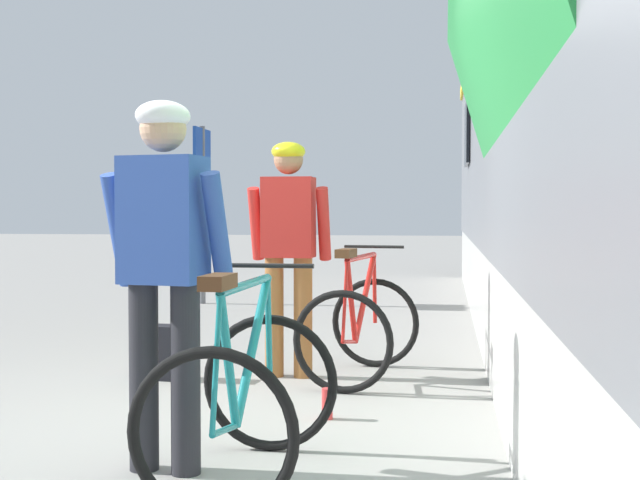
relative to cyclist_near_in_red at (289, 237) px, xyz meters
name	(u,v)px	position (x,y,z in m)	size (l,w,h in m)	color
ground_plane	(202,427)	(-0.22, -1.50, -1.05)	(80.00, 80.00, 0.00)	gray
cyclist_near_in_red	(289,237)	(0.00, 0.00, 0.00)	(0.61, 0.31, 1.76)	#935B2D
cyclist_far_in_blue	(164,251)	(-0.16, -2.33, 0.00)	(0.64, 0.36, 1.76)	#232328
bicycle_near_red	(360,325)	(0.54, -0.02, -0.65)	(0.85, 1.16, 0.99)	black
bicycle_far_teal	(244,396)	(0.26, -2.44, -0.65)	(0.73, 1.08, 0.99)	black
backpack_on_platform	(163,352)	(-0.91, -0.23, -0.85)	(0.28, 0.18, 0.40)	black
water_bottle_near_the_bikes	(327,404)	(0.47, -1.22, -0.96)	(0.07, 0.07, 0.18)	red
platform_sign_post	(202,184)	(-2.10, 4.75, 0.57)	(0.08, 0.70, 2.40)	#595B60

